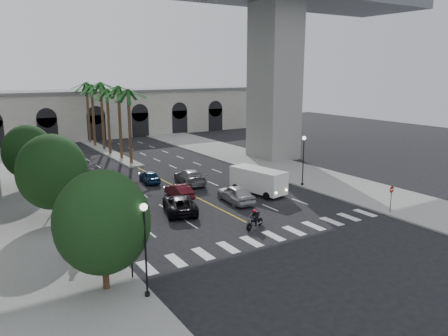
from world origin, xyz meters
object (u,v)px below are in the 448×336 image
(car_a, at_px, (236,194))
(pedestrian_a, at_px, (78,244))
(traffic_signal_near, at_px, (131,239))
(car_b, at_px, (179,191))
(car_c, at_px, (180,204))
(car_e, at_px, (150,177))
(motorcycle_rider, at_px, (255,219))
(cargo_van, at_px, (258,180))
(traffic_signal_far, at_px, (109,220))
(lamp_post_left_far, at_px, (58,168))
(car_d, at_px, (190,177))
(pedestrian_b, at_px, (76,245))
(lamp_post_left_near, at_px, (145,242))
(lamp_post_right, at_px, (303,156))
(do_not_enter_sign, at_px, (391,194))

(car_a, distance_m, pedestrian_a, 16.44)
(traffic_signal_near, height_order, car_b, traffic_signal_near)
(car_c, bearing_deg, car_e, -81.97)
(motorcycle_rider, distance_m, cargo_van, 9.72)
(pedestrian_a, bearing_deg, traffic_signal_near, -77.59)
(traffic_signal_far, bearing_deg, lamp_post_left_far, 90.40)
(car_b, height_order, car_d, car_d)
(car_e, distance_m, pedestrian_b, 19.74)
(car_a, relative_size, pedestrian_b, 3.04)
(traffic_signal_far, xyz_separation_m, car_a, (13.60, 5.51, -1.68))
(lamp_post_left_far, xyz_separation_m, pedestrian_a, (-1.89, -14.18, -2.10))
(car_c, relative_size, pedestrian_b, 3.38)
(lamp_post_left_near, bearing_deg, pedestrian_a, 105.48)
(car_a, bearing_deg, traffic_signal_near, 40.61)
(traffic_signal_near, xyz_separation_m, car_e, (9.69, 20.57, -1.84))
(lamp_post_right, relative_size, car_b, 1.30)
(lamp_post_left_near, distance_m, do_not_enter_sign, 23.15)
(car_b, relative_size, car_d, 0.75)
(traffic_signal_near, distance_m, pedestrian_a, 4.96)
(lamp_post_right, height_order, cargo_van, lamp_post_right)
(car_e, bearing_deg, do_not_enter_sign, 129.42)
(car_a, relative_size, car_d, 0.89)
(traffic_signal_far, distance_m, car_c, 9.88)
(motorcycle_rider, relative_size, car_d, 0.37)
(car_d, distance_m, car_e, 4.46)
(car_a, distance_m, cargo_van, 3.78)
(pedestrian_a, relative_size, pedestrian_b, 1.22)
(car_c, height_order, car_d, car_d)
(lamp_post_right, relative_size, car_a, 1.10)
(car_b, bearing_deg, car_a, 135.08)
(car_a, distance_m, car_b, 5.60)
(lamp_post_left_near, distance_m, car_c, 14.77)
(lamp_post_left_near, height_order, pedestrian_a, lamp_post_left_near)
(car_c, distance_m, pedestrian_a, 11.25)
(car_a, height_order, do_not_enter_sign, do_not_enter_sign)
(lamp_post_left_near, distance_m, traffic_signal_near, 2.60)
(motorcycle_rider, relative_size, car_b, 0.50)
(car_c, bearing_deg, traffic_signal_near, 68.20)
(car_e, bearing_deg, car_a, 116.55)
(car_c, height_order, car_e, car_c)
(lamp_post_left_near, distance_m, car_e, 25.20)
(car_d, bearing_deg, pedestrian_b, 48.56)
(lamp_post_left_far, relative_size, lamp_post_right, 1.00)
(car_b, distance_m, pedestrian_b, 14.82)
(car_a, bearing_deg, lamp_post_left_far, -27.61)
(traffic_signal_near, relative_size, pedestrian_a, 1.88)
(car_e, xyz_separation_m, cargo_van, (7.43, -9.81, 0.72))
(traffic_signal_far, distance_m, car_b, 13.85)
(traffic_signal_near, distance_m, car_b, 16.87)
(lamp_post_right, xyz_separation_m, car_e, (-13.01, 10.07, -2.55))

